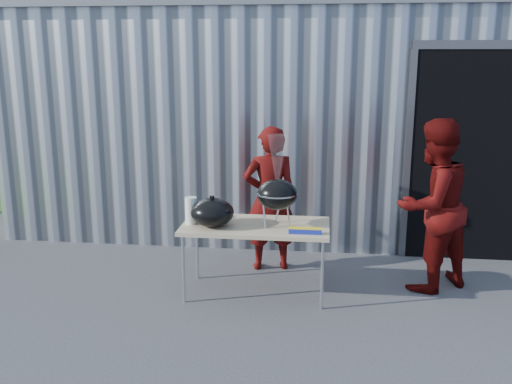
# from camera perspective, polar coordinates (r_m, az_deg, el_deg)

# --- Properties ---
(ground) EXTENTS (80.00, 80.00, 0.00)m
(ground) POSITION_cam_1_polar(r_m,az_deg,el_deg) (5.84, -4.32, -11.19)
(ground) COLOR #3E3E40
(building) EXTENTS (8.20, 6.20, 3.10)m
(building) POSITION_cam_1_polar(r_m,az_deg,el_deg) (9.82, 6.03, 8.28)
(building) COLOR silver
(building) RESTS_ON ground
(folding_table) EXTENTS (1.50, 0.75, 0.75)m
(folding_table) POSITION_cam_1_polar(r_m,az_deg,el_deg) (5.85, -0.04, -3.65)
(folding_table) COLOR tan
(folding_table) RESTS_ON ground
(kettle_grill) EXTENTS (0.41, 0.41, 0.93)m
(kettle_grill) POSITION_cam_1_polar(r_m,az_deg,el_deg) (5.68, 2.14, 0.67)
(kettle_grill) COLOR black
(kettle_grill) RESTS_ON folding_table
(grill_lid) EXTENTS (0.44, 0.44, 0.32)m
(grill_lid) POSITION_cam_1_polar(r_m,az_deg,el_deg) (5.77, -4.40, -2.04)
(grill_lid) COLOR black
(grill_lid) RESTS_ON folding_table
(paper_towels) EXTENTS (0.12, 0.12, 0.28)m
(paper_towels) POSITION_cam_1_polar(r_m,az_deg,el_deg) (5.86, -6.51, -1.86)
(paper_towels) COLOR white
(paper_towels) RESTS_ON folding_table
(white_tub) EXTENTS (0.20, 0.15, 0.10)m
(white_tub) POSITION_cam_1_polar(r_m,az_deg,el_deg) (6.08, -5.00, -2.14)
(white_tub) COLOR white
(white_tub) RESTS_ON folding_table
(foil_box) EXTENTS (0.32, 0.05, 0.06)m
(foil_box) POSITION_cam_1_polar(r_m,az_deg,el_deg) (5.55, 4.94, -3.88)
(foil_box) COLOR #172599
(foil_box) RESTS_ON folding_table
(person_cook) EXTENTS (0.69, 0.53, 1.67)m
(person_cook) POSITION_cam_1_polar(r_m,az_deg,el_deg) (6.52, 1.41, -0.67)
(person_cook) COLOR #460806
(person_cook) RESTS_ON ground
(person_bystander) EXTENTS (1.12, 1.08, 1.82)m
(person_bystander) POSITION_cam_1_polar(r_m,az_deg,el_deg) (6.22, 17.22, -1.30)
(person_bystander) COLOR #460806
(person_bystander) RESTS_ON ground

